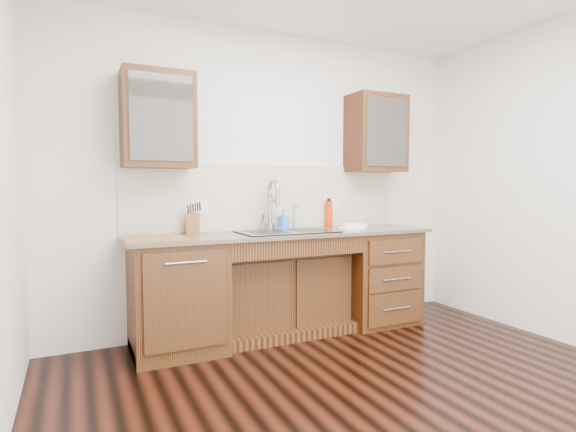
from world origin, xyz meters
name	(u,v)px	position (x,y,z in m)	size (l,w,h in m)	color
ground	(389,413)	(0.00, 0.00, -0.05)	(4.00, 3.50, 0.10)	black
wall_back	(270,182)	(0.00, 1.80, 1.35)	(4.00, 0.10, 2.70)	white
base_cabinet_left	(177,296)	(-0.95, 1.44, 0.44)	(0.70, 0.62, 0.88)	#593014
base_cabinet_center	(282,293)	(0.00, 1.53, 0.35)	(1.20, 0.44, 0.70)	#593014
base_cabinet_right	(374,276)	(0.95, 1.44, 0.44)	(0.70, 0.62, 0.88)	#593014
countertop	(287,234)	(0.00, 1.43, 0.90)	(2.70, 0.65, 0.03)	#84705B
backsplash	(272,197)	(0.00, 1.74, 1.21)	(2.70, 0.02, 0.59)	beige
sink	(288,242)	(0.00, 1.41, 0.83)	(0.84, 0.46, 0.19)	#9E9EA5
faucet	(270,208)	(-0.07, 1.64, 1.11)	(0.04, 0.04, 0.40)	#999993
filter_tap	(294,216)	(0.18, 1.65, 1.03)	(0.02, 0.02, 0.24)	#999993
upper_cabinet_left	(158,120)	(-1.05, 1.58, 1.83)	(0.55, 0.34, 0.75)	#593014
upper_cabinet_right	(376,134)	(1.05, 1.58, 1.83)	(0.55, 0.34, 0.75)	#593014
outlet_left	(204,208)	(-0.65, 1.73, 1.12)	(0.08, 0.01, 0.12)	white
outlet_right	(333,205)	(0.65, 1.73, 1.12)	(0.08, 0.01, 0.12)	white
soap_bottle	(283,220)	(0.04, 1.59, 1.00)	(0.08, 0.08, 0.18)	#377AE8
water_bottle	(329,214)	(0.57, 1.67, 1.04)	(0.07, 0.07, 0.25)	red
plate	(352,229)	(0.63, 1.37, 0.92)	(0.27, 0.27, 0.01)	silver
dish_towel	(353,225)	(0.69, 1.43, 0.94)	(0.22, 0.16, 0.03)	silver
knife_block	(193,223)	(-0.76, 1.65, 1.00)	(0.09, 0.15, 0.17)	olive
cutting_board	(153,239)	(-1.15, 1.29, 0.92)	(0.44, 0.31, 0.02)	#905A25
cup_left_a	(153,127)	(-1.09, 1.58, 1.77)	(0.12, 0.12, 0.09)	white
cup_left_b	(176,129)	(-0.91, 1.58, 1.77)	(0.09, 0.09, 0.08)	silver
cup_right_a	(368,139)	(0.95, 1.58, 1.77)	(0.12, 0.12, 0.10)	white
cup_right_b	(381,140)	(1.11, 1.58, 1.77)	(0.10, 0.10, 0.09)	white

